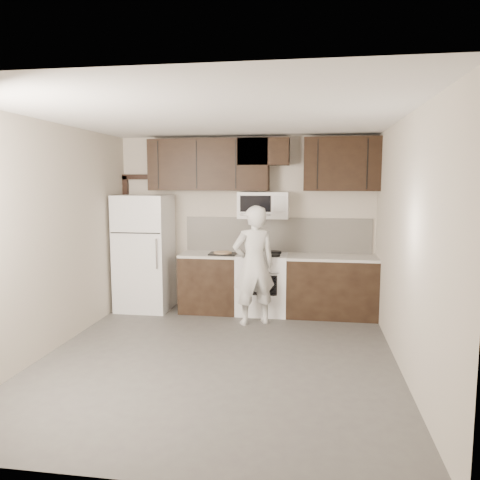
% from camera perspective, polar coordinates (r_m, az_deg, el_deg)
% --- Properties ---
extents(floor, '(4.50, 4.50, 0.00)m').
position_cam_1_polar(floor, '(5.51, -2.70, -14.22)').
color(floor, '#4D4B48').
rests_on(floor, ground).
extents(back_wall, '(4.00, 0.00, 4.00)m').
position_cam_1_polar(back_wall, '(7.38, 0.69, 2.03)').
color(back_wall, beige).
rests_on(back_wall, ground).
extents(ceiling, '(4.50, 4.50, 0.00)m').
position_cam_1_polar(ceiling, '(5.18, -2.88, 14.81)').
color(ceiling, white).
rests_on(ceiling, back_wall).
extents(counter_run, '(2.95, 0.64, 0.91)m').
position_cam_1_polar(counter_run, '(7.15, 5.14, -5.41)').
color(counter_run, black).
rests_on(counter_run, floor).
extents(stove, '(0.76, 0.66, 0.94)m').
position_cam_1_polar(stove, '(7.18, 2.72, -5.31)').
color(stove, white).
rests_on(stove, floor).
extents(backsplash, '(2.90, 0.02, 0.54)m').
position_cam_1_polar(backsplash, '(7.33, 4.55, 0.64)').
color(backsplash, beige).
rests_on(backsplash, counter_run).
extents(upper_cabinets, '(3.48, 0.35, 0.78)m').
position_cam_1_polar(upper_cabinets, '(7.16, 2.18, 9.34)').
color(upper_cabinets, black).
rests_on(upper_cabinets, back_wall).
extents(microwave, '(0.76, 0.42, 0.40)m').
position_cam_1_polar(microwave, '(7.13, 2.87, 4.26)').
color(microwave, white).
rests_on(microwave, upper_cabinets).
extents(refrigerator, '(0.80, 0.76, 1.80)m').
position_cam_1_polar(refrigerator, '(7.47, -11.57, -1.53)').
color(refrigerator, white).
rests_on(refrigerator, floor).
extents(door_trim, '(0.50, 0.08, 2.12)m').
position_cam_1_polar(door_trim, '(7.85, -13.36, 1.40)').
color(door_trim, black).
rests_on(door_trim, floor).
extents(saucepan, '(0.34, 0.19, 0.18)m').
position_cam_1_polar(saucepan, '(7.25, 1.47, -0.96)').
color(saucepan, silver).
rests_on(saucepan, stove).
extents(baking_tray, '(0.41, 0.31, 0.02)m').
position_cam_1_polar(baking_tray, '(7.08, -2.12, -1.69)').
color(baking_tray, black).
rests_on(baking_tray, counter_run).
extents(pizza, '(0.28, 0.28, 0.02)m').
position_cam_1_polar(pizza, '(7.07, -2.12, -1.53)').
color(pizza, beige).
rests_on(pizza, baking_tray).
extents(person, '(0.72, 0.62, 1.68)m').
position_cam_1_polar(person, '(6.56, 1.69, -3.11)').
color(person, silver).
rests_on(person, floor).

